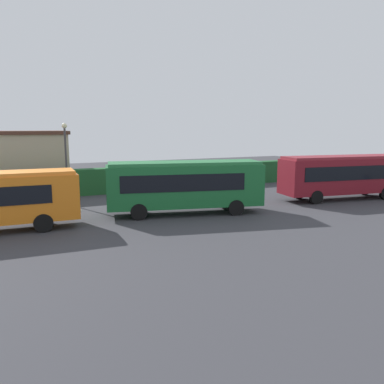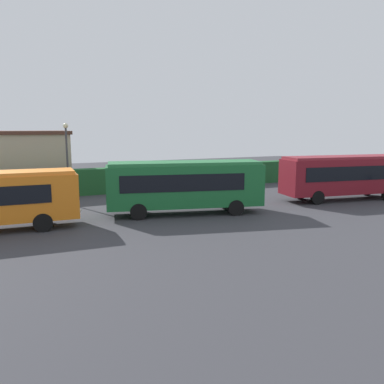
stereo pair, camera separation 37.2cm
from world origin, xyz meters
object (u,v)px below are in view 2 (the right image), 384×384
Objects in this scene: bus_green at (185,184)px; person_right at (309,181)px; bus_maroon at (345,175)px; lamppost at (67,155)px.

bus_green is 14.00m from person_right.
bus_green is at bearing -173.56° from bus_maroon.
bus_maroon is 1.77× the size of lamppost.
lamppost is (-6.30, 6.28, 1.67)m from bus_green.
lamppost reaches higher than bus_green.
lamppost is at bearing 169.34° from bus_maroon.
bus_green is 0.99× the size of bus_maroon.
person_right is 0.30× the size of lamppost.
person_right is (13.43, 3.83, -1.01)m from bus_green.
bus_maroon is (13.09, -0.49, -0.00)m from bus_green.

